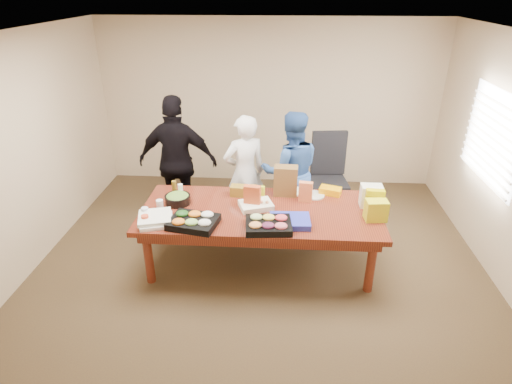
# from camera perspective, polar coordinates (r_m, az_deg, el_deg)

# --- Properties ---
(floor) EXTENTS (5.50, 5.00, 0.02)m
(floor) POSITION_cam_1_polar(r_m,az_deg,el_deg) (5.38, 0.55, -9.55)
(floor) COLOR #47301E
(floor) RESTS_ON ground
(ceiling) EXTENTS (5.50, 5.00, 0.02)m
(ceiling) POSITION_cam_1_polar(r_m,az_deg,el_deg) (4.37, 0.71, 20.67)
(ceiling) COLOR white
(ceiling) RESTS_ON wall_back
(wall_back) EXTENTS (5.50, 0.04, 2.70)m
(wall_back) POSITION_cam_1_polar(r_m,az_deg,el_deg) (7.08, 1.77, 11.70)
(wall_back) COLOR beige
(wall_back) RESTS_ON floor
(wall_front) EXTENTS (5.50, 0.04, 2.70)m
(wall_front) POSITION_cam_1_polar(r_m,az_deg,el_deg) (2.59, -2.61, -17.64)
(wall_front) COLOR beige
(wall_front) RESTS_ON floor
(wall_left) EXTENTS (0.04, 5.00, 2.70)m
(wall_left) POSITION_cam_1_polar(r_m,az_deg,el_deg) (5.57, -29.01, 4.18)
(wall_left) COLOR beige
(wall_left) RESTS_ON floor
(window_panel) EXTENTS (0.03, 1.40, 1.10)m
(window_panel) POSITION_cam_1_polar(r_m,az_deg,el_deg) (5.78, 29.25, 6.44)
(window_panel) COLOR white
(window_panel) RESTS_ON wall_right
(window_blinds) EXTENTS (0.04, 1.36, 1.00)m
(window_blinds) POSITION_cam_1_polar(r_m,az_deg,el_deg) (5.76, 28.89, 6.47)
(window_blinds) COLOR beige
(window_blinds) RESTS_ON wall_right
(conference_table) EXTENTS (2.80, 1.20, 0.75)m
(conference_table) POSITION_cam_1_polar(r_m,az_deg,el_deg) (5.16, 0.57, -6.09)
(conference_table) COLOR #4C1C0F
(conference_table) RESTS_ON floor
(office_chair) EXTENTS (0.68, 0.68, 1.20)m
(office_chair) POSITION_cam_1_polar(r_m,az_deg,el_deg) (6.17, 9.73, 1.60)
(office_chair) COLOR black
(office_chair) RESTS_ON floor
(person_center) EXTENTS (0.70, 0.60, 1.63)m
(person_center) POSITION_cam_1_polar(r_m,az_deg,el_deg) (5.77, -1.53, 2.54)
(person_center) COLOR white
(person_center) RESTS_ON floor
(person_right) EXTENTS (0.90, 0.75, 1.68)m
(person_right) POSITION_cam_1_polar(r_m,az_deg,el_deg) (5.78, 4.71, 2.77)
(person_right) COLOR #2C5295
(person_right) RESTS_ON floor
(person_left) EXTENTS (1.09, 0.48, 1.85)m
(person_left) POSITION_cam_1_polar(r_m,az_deg,el_deg) (5.95, -10.48, 4.02)
(person_left) COLOR black
(person_left) RESTS_ON floor
(veggie_tray) EXTENTS (0.58, 0.49, 0.08)m
(veggie_tray) POSITION_cam_1_polar(r_m,az_deg,el_deg) (4.70, -8.43, -4.03)
(veggie_tray) COLOR black
(veggie_tray) RESTS_ON conference_table
(fruit_tray) EXTENTS (0.53, 0.43, 0.08)m
(fruit_tray) POSITION_cam_1_polar(r_m,az_deg,el_deg) (4.59, 1.68, -4.51)
(fruit_tray) COLOR black
(fruit_tray) RESTS_ON conference_table
(sheet_cake) EXTENTS (0.45, 0.39, 0.07)m
(sheet_cake) POSITION_cam_1_polar(r_m,az_deg,el_deg) (5.00, -0.00, -1.80)
(sheet_cake) COLOR white
(sheet_cake) RESTS_ON conference_table
(salad_bowl) EXTENTS (0.39, 0.39, 0.10)m
(salad_bowl) POSITION_cam_1_polar(r_m,az_deg,el_deg) (5.18, -10.50, -0.99)
(salad_bowl) COLOR black
(salad_bowl) RESTS_ON conference_table
(chip_bag_blue) EXTENTS (0.46, 0.35, 0.07)m
(chip_bag_blue) POSITION_cam_1_polar(r_m,az_deg,el_deg) (4.69, 4.59, -3.92)
(chip_bag_blue) COLOR #2832B4
(chip_bag_blue) RESTS_ON conference_table
(chip_bag_red) EXTENTS (0.20, 0.11, 0.28)m
(chip_bag_red) POSITION_cam_1_polar(r_m,az_deg,el_deg) (4.95, -0.51, -0.68)
(chip_bag_red) COLOR #C64C22
(chip_bag_red) RESTS_ON conference_table
(chip_bag_yellow) EXTENTS (0.21, 0.10, 0.31)m
(chip_bag_yellow) POSITION_cam_1_polar(r_m,az_deg,el_deg) (5.00, 15.64, -1.32)
(chip_bag_yellow) COLOR #D2C202
(chip_bag_yellow) RESTS_ON conference_table
(chip_bag_orange) EXTENTS (0.17, 0.10, 0.25)m
(chip_bag_orange) POSITION_cam_1_polar(r_m,az_deg,el_deg) (5.14, 6.69, 0.03)
(chip_bag_orange) COLOR #EC7743
(chip_bag_orange) RESTS_ON conference_table
(mayo_jar) EXTENTS (0.10, 0.10, 0.14)m
(mayo_jar) POSITION_cam_1_polar(r_m,az_deg,el_deg) (5.27, -1.07, 0.20)
(mayo_jar) COLOR silver
(mayo_jar) RESTS_ON conference_table
(mustard_bottle) EXTENTS (0.07, 0.07, 0.16)m
(mustard_bottle) POSITION_cam_1_polar(r_m,az_deg,el_deg) (5.21, 0.90, -0.02)
(mustard_bottle) COLOR #D0DC1D
(mustard_bottle) RESTS_ON conference_table
(dressing_bottle) EXTENTS (0.06, 0.06, 0.18)m
(dressing_bottle) POSITION_cam_1_polar(r_m,az_deg,el_deg) (5.39, -10.94, 0.57)
(dressing_bottle) COLOR brown
(dressing_bottle) RESTS_ON conference_table
(ranch_bottle) EXTENTS (0.08, 0.08, 0.18)m
(ranch_bottle) POSITION_cam_1_polar(r_m,az_deg,el_deg) (5.30, -10.11, 0.14)
(ranch_bottle) COLOR white
(ranch_bottle) RESTS_ON conference_table
(banana_bunch) EXTENTS (0.30, 0.23, 0.09)m
(banana_bunch) POSITION_cam_1_polar(r_m,az_deg,el_deg) (5.40, 9.98, 0.16)
(banana_bunch) COLOR #FCA800
(banana_bunch) RESTS_ON conference_table
(bread_loaf) EXTENTS (0.33, 0.16, 0.13)m
(bread_loaf) POSITION_cam_1_polar(r_m,az_deg,el_deg) (5.28, -1.70, 0.16)
(bread_loaf) COLOR olive
(bread_loaf) RESTS_ON conference_table
(kraft_bag) EXTENTS (0.30, 0.18, 0.38)m
(kraft_bag) POSITION_cam_1_polar(r_m,az_deg,el_deg) (5.26, 4.02, 1.52)
(kraft_bag) COLOR brown
(kraft_bag) RESTS_ON conference_table
(red_cup) EXTENTS (0.09, 0.09, 0.11)m
(red_cup) POSITION_cam_1_polar(r_m,az_deg,el_deg) (4.82, -14.71, -3.63)
(red_cup) COLOR #D14423
(red_cup) RESTS_ON conference_table
(clear_cup_a) EXTENTS (0.09, 0.09, 0.11)m
(clear_cup_a) POSITION_cam_1_polar(r_m,az_deg,el_deg) (4.97, -14.72, -2.64)
(clear_cup_a) COLOR silver
(clear_cup_a) RESTS_ON conference_table
(clear_cup_b) EXTENTS (0.09, 0.09, 0.11)m
(clear_cup_b) POSITION_cam_1_polar(r_m,az_deg,el_deg) (5.10, -12.82, -1.65)
(clear_cup_b) COLOR white
(clear_cup_b) RESTS_ON conference_table
(pizza_box_lower) EXTENTS (0.44, 0.44, 0.04)m
(pizza_box_lower) POSITION_cam_1_polar(r_m,az_deg,el_deg) (4.83, -13.26, -3.83)
(pizza_box_lower) COLOR white
(pizza_box_lower) RESTS_ON conference_table
(pizza_box_upper) EXTENTS (0.43, 0.43, 0.04)m
(pizza_box_upper) POSITION_cam_1_polar(r_m,az_deg,el_deg) (4.83, -13.49, -3.31)
(pizza_box_upper) COLOR white
(pizza_box_upper) RESTS_ON pizza_box_lower
(plate_a) EXTENTS (0.34, 0.34, 0.02)m
(plate_a) POSITION_cam_1_polar(r_m,az_deg,el_deg) (5.34, 7.76, -0.43)
(plate_a) COLOR silver
(plate_a) RESTS_ON conference_table
(plate_b) EXTENTS (0.33, 0.33, 0.02)m
(plate_b) POSITION_cam_1_polar(r_m,az_deg,el_deg) (5.41, 5.63, 0.07)
(plate_b) COLOR white
(plate_b) RESTS_ON conference_table
(dip_bowl_a) EXTENTS (0.14, 0.14, 0.06)m
(dip_bowl_a) POSITION_cam_1_polar(r_m,az_deg,el_deg) (5.32, 6.81, -0.21)
(dip_bowl_a) COLOR silver
(dip_bowl_a) RESTS_ON conference_table
(dip_bowl_b) EXTENTS (0.15, 0.15, 0.06)m
(dip_bowl_b) POSITION_cam_1_polar(r_m,az_deg,el_deg) (5.34, -2.45, 0.08)
(dip_bowl_b) COLOR silver
(dip_bowl_b) RESTS_ON conference_table
(grocery_bag_white) EXTENTS (0.25, 0.18, 0.27)m
(grocery_bag_white) POSITION_cam_1_polar(r_m,az_deg,el_deg) (5.18, 15.23, -0.51)
(grocery_bag_white) COLOR white
(grocery_bag_white) RESTS_ON conference_table
(grocery_bag_yellow) EXTENTS (0.25, 0.19, 0.24)m
(grocery_bag_yellow) POSITION_cam_1_polar(r_m,az_deg,el_deg) (4.90, 15.86, -2.37)
(grocery_bag_yellow) COLOR yellow
(grocery_bag_yellow) RESTS_ON conference_table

